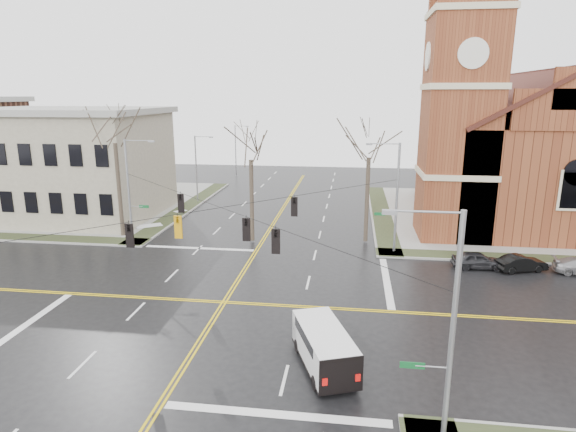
# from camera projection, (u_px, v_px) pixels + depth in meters

# --- Properties ---
(ground) EXTENTS (120.00, 120.00, 0.00)m
(ground) POSITION_uv_depth(u_px,v_px,m) (224.00, 302.00, 30.62)
(ground) COLOR black
(ground) RESTS_ON ground
(sidewalks) EXTENTS (80.00, 80.00, 0.17)m
(sidewalks) POSITION_uv_depth(u_px,v_px,m) (224.00, 301.00, 30.60)
(sidewalks) COLOR gray
(sidewalks) RESTS_ON ground
(road_markings) EXTENTS (100.00, 100.00, 0.01)m
(road_markings) POSITION_uv_depth(u_px,v_px,m) (224.00, 302.00, 30.62)
(road_markings) COLOR gold
(road_markings) RESTS_ON ground
(church) EXTENTS (24.28, 27.48, 27.50)m
(church) POSITION_uv_depth(u_px,v_px,m) (520.00, 139.00, 49.18)
(church) COLOR brown
(church) RESTS_ON ground
(civic_building_a) EXTENTS (18.00, 14.00, 11.00)m
(civic_building_a) POSITION_uv_depth(u_px,v_px,m) (71.00, 165.00, 51.31)
(civic_building_a) COLOR gray
(civic_building_a) RESTS_ON ground
(signal_pole_ne) EXTENTS (2.75, 0.22, 9.00)m
(signal_pole_ne) POSITION_uv_depth(u_px,v_px,m) (395.00, 195.00, 39.00)
(signal_pole_ne) COLOR gray
(signal_pole_ne) RESTS_ON ground
(signal_pole_nw) EXTENTS (2.75, 0.22, 9.00)m
(signal_pole_nw) POSITION_uv_depth(u_px,v_px,m) (130.00, 188.00, 41.91)
(signal_pole_nw) COLOR gray
(signal_pole_nw) RESTS_ON ground
(signal_pole_se) EXTENTS (2.75, 0.22, 9.00)m
(signal_pole_se) POSITION_uv_depth(u_px,v_px,m) (448.00, 326.00, 16.90)
(signal_pole_se) COLOR gray
(signal_pole_se) RESTS_ON ground
(span_wires) EXTENTS (23.02, 23.02, 0.03)m
(span_wires) POSITION_uv_depth(u_px,v_px,m) (221.00, 208.00, 29.10)
(span_wires) COLOR black
(span_wires) RESTS_ON ground
(traffic_signals) EXTENTS (8.21, 8.26, 1.30)m
(traffic_signals) POSITION_uv_depth(u_px,v_px,m) (218.00, 222.00, 28.64)
(traffic_signals) COLOR black
(traffic_signals) RESTS_ON ground
(streetlight_north_a) EXTENTS (2.30, 0.20, 8.00)m
(streetlight_north_a) POSITION_uv_depth(u_px,v_px,m) (197.00, 166.00, 57.80)
(streetlight_north_a) COLOR gray
(streetlight_north_a) RESTS_ON ground
(streetlight_north_b) EXTENTS (2.30, 0.20, 8.00)m
(streetlight_north_b) POSITION_uv_depth(u_px,v_px,m) (236.00, 148.00, 77.01)
(streetlight_north_b) COLOR gray
(streetlight_north_b) RESTS_ON ground
(cargo_van) EXTENTS (3.65, 5.49, 1.96)m
(cargo_van) POSITION_uv_depth(u_px,v_px,m) (323.00, 344.00, 23.23)
(cargo_van) COLOR silver
(cargo_van) RESTS_ON ground
(parked_car_a) EXTENTS (3.87, 1.75, 1.29)m
(parked_car_a) POSITION_uv_depth(u_px,v_px,m) (478.00, 260.00, 36.46)
(parked_car_a) COLOR black
(parked_car_a) RESTS_ON ground
(parked_car_b) EXTENTS (3.97, 2.41, 1.24)m
(parked_car_b) POSITION_uv_depth(u_px,v_px,m) (521.00, 263.00, 35.87)
(parked_car_b) COLOR black
(parked_car_b) RESTS_ON ground
(tree_nw_far) EXTENTS (4.00, 4.00, 12.76)m
(tree_nw_far) POSITION_uv_depth(u_px,v_px,m) (114.00, 137.00, 42.48)
(tree_nw_far) COLOR #382B23
(tree_nw_far) RESTS_ON ground
(tree_nw_near) EXTENTS (4.00, 4.00, 10.84)m
(tree_nw_near) POSITION_uv_depth(u_px,v_px,m) (251.00, 154.00, 41.22)
(tree_nw_near) COLOR #382B23
(tree_nw_near) RESTS_ON ground
(tree_ne) EXTENTS (4.00, 4.00, 11.18)m
(tree_ne) POSITION_uv_depth(u_px,v_px,m) (369.00, 152.00, 40.98)
(tree_ne) COLOR #382B23
(tree_ne) RESTS_ON ground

